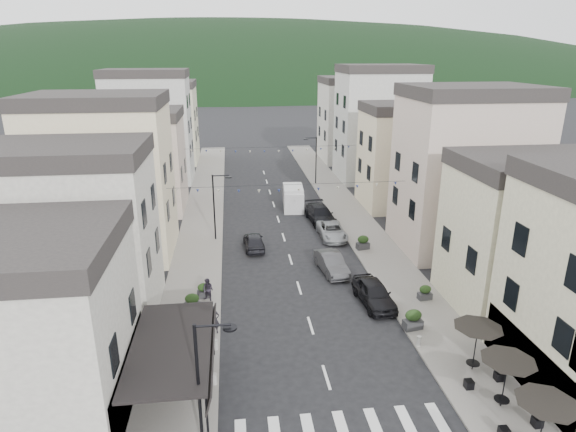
% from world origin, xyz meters
% --- Properties ---
extents(sidewalk_left, '(4.00, 76.00, 0.12)m').
position_xyz_m(sidewalk_left, '(-7.50, 32.00, 0.06)').
color(sidewalk_left, slate).
rests_on(sidewalk_left, ground).
extents(sidewalk_right, '(4.00, 76.00, 0.12)m').
position_xyz_m(sidewalk_right, '(7.50, 32.00, 0.06)').
color(sidewalk_right, slate).
rests_on(sidewalk_right, ground).
extents(hill_backdrop, '(640.00, 360.00, 70.00)m').
position_xyz_m(hill_backdrop, '(0.00, 300.00, 0.00)').
color(hill_backdrop, black).
rests_on(hill_backdrop, ground).
extents(boutique_awning, '(3.77, 7.50, 3.28)m').
position_xyz_m(boutique_awning, '(-7.25, 5.00, 3.11)').
color(boutique_awning, black).
rests_on(boutique_awning, ground).
extents(buildings_row_left, '(10.20, 54.16, 14.00)m').
position_xyz_m(buildings_row_left, '(-14.50, 37.75, 6.12)').
color(buildings_row_left, '#A6A198').
rests_on(buildings_row_left, ground).
extents(buildings_row_right, '(10.20, 54.16, 14.50)m').
position_xyz_m(buildings_row_right, '(14.50, 36.59, 6.32)').
color(buildings_row_right, '#B8B392').
rests_on(buildings_row_right, ground).
extents(cafe_terrace, '(2.50, 8.10, 2.53)m').
position_xyz_m(cafe_terrace, '(7.70, 2.80, 2.36)').
color(cafe_terrace, black).
rests_on(cafe_terrace, ground).
extents(streetlamp_left_near, '(1.70, 0.56, 6.00)m').
position_xyz_m(streetlamp_left_near, '(-5.82, 2.00, 3.70)').
color(streetlamp_left_near, black).
rests_on(streetlamp_left_near, ground).
extents(streetlamp_left_far, '(1.70, 0.56, 6.00)m').
position_xyz_m(streetlamp_left_far, '(-5.82, 26.00, 3.70)').
color(streetlamp_left_far, black).
rests_on(streetlamp_left_far, ground).
extents(streetlamp_right_far, '(1.70, 0.56, 6.00)m').
position_xyz_m(streetlamp_right_far, '(5.82, 44.00, 3.70)').
color(streetlamp_right_far, black).
rests_on(streetlamp_right_far, ground).
extents(bollards, '(11.66, 10.26, 0.60)m').
position_xyz_m(bollards, '(0.00, 5.50, 0.42)').
color(bollards, gray).
rests_on(bollards, ground).
extents(bunting_near, '(19.00, 0.28, 0.62)m').
position_xyz_m(bunting_near, '(0.00, 22.00, 5.65)').
color(bunting_near, black).
rests_on(bunting_near, ground).
extents(bunting_far, '(19.00, 0.28, 0.62)m').
position_xyz_m(bunting_far, '(0.00, 38.00, 5.65)').
color(bunting_far, black).
rests_on(bunting_far, ground).
extents(parked_car_a, '(2.26, 4.80, 1.59)m').
position_xyz_m(parked_car_a, '(4.60, 13.17, 0.79)').
color(parked_car_a, black).
rests_on(parked_car_a, ground).
extents(parked_car_b, '(2.12, 4.60, 1.46)m').
position_xyz_m(parked_car_b, '(2.80, 18.32, 0.73)').
color(parked_car_b, '#353537').
rests_on(parked_car_b, ground).
extents(parked_car_c, '(2.22, 4.82, 1.34)m').
position_xyz_m(parked_car_c, '(4.29, 25.34, 0.67)').
color(parked_car_c, gray).
rests_on(parked_car_c, ground).
extents(parked_car_d, '(2.70, 5.68, 1.60)m').
position_xyz_m(parked_car_d, '(4.05, 29.62, 0.80)').
color(parked_car_d, black).
rests_on(parked_car_d, ground).
extents(parked_car_e, '(1.81, 4.09, 1.37)m').
position_xyz_m(parked_car_e, '(-2.80, 23.62, 0.68)').
color(parked_car_e, black).
rests_on(parked_car_e, ground).
extents(delivery_van, '(2.44, 5.28, 2.46)m').
position_xyz_m(delivery_van, '(1.98, 34.63, 1.21)').
color(delivery_van, '#BCBCBE').
rests_on(delivery_van, ground).
extents(pedestrian_a, '(0.65, 0.46, 1.71)m').
position_xyz_m(pedestrian_a, '(-5.80, 10.72, 0.97)').
color(pedestrian_a, black).
rests_on(pedestrian_a, sidewalk_left).
extents(pedestrian_b, '(0.97, 0.90, 1.59)m').
position_xyz_m(pedestrian_b, '(-6.31, 14.70, 0.91)').
color(pedestrian_b, '#25202B').
rests_on(pedestrian_b, sidewalk_left).
extents(planter_la, '(1.16, 0.85, 1.16)m').
position_xyz_m(planter_la, '(-7.28, 13.56, 0.68)').
color(planter_la, '#2A2A2C').
rests_on(planter_la, sidewalk_left).
extents(planter_lb, '(0.94, 0.54, 1.03)m').
position_xyz_m(planter_lb, '(-6.63, 15.22, 0.62)').
color(planter_lb, '#2A292C').
rests_on(planter_lb, sidewalk_left).
extents(planter_ra, '(1.23, 0.82, 1.27)m').
position_xyz_m(planter_ra, '(6.00, 9.75, 0.74)').
color(planter_ra, '#2D2D2F').
rests_on(planter_ra, sidewalk_right).
extents(planter_rb, '(0.97, 0.61, 1.02)m').
position_xyz_m(planter_rb, '(8.13, 13.18, 0.62)').
color(planter_rb, '#323234').
rests_on(planter_rb, sidewalk_right).
extents(planter_rc, '(1.16, 0.77, 1.20)m').
position_xyz_m(planter_rc, '(6.32, 22.23, 0.70)').
color(planter_rc, '#333235').
rests_on(planter_rc, sidewalk_right).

